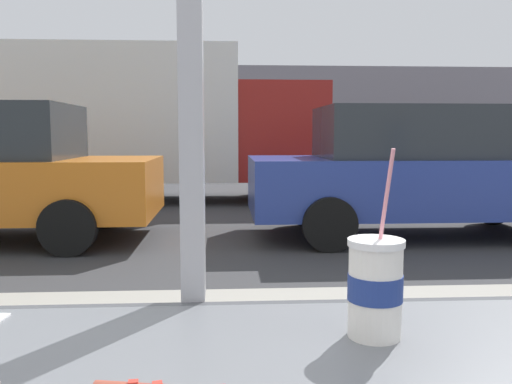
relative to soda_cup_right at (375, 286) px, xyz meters
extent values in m
plane|color=#38383A|center=(-0.33, 8.17, -1.10)|extent=(60.00, 60.00, 0.00)
cube|color=#9E998E|center=(-0.33, 1.77, -1.02)|extent=(16.00, 2.80, 0.15)
cube|color=#404245|center=(-0.33, 0.20, -0.10)|extent=(1.92, 0.02, 0.02)
cube|color=gray|center=(-0.33, 22.74, 1.03)|extent=(28.00, 1.20, 4.26)
cylinder|color=white|center=(0.00, 0.00, -0.01)|extent=(0.09, 0.09, 0.16)
cylinder|color=navy|center=(0.00, 0.00, 0.00)|extent=(0.10, 0.10, 0.05)
cylinder|color=black|center=(0.00, 0.00, 0.07)|extent=(0.08, 0.08, 0.01)
cylinder|color=white|center=(0.00, 0.00, 0.08)|extent=(0.10, 0.10, 0.01)
cylinder|color=pink|center=(0.01, -0.01, 0.14)|extent=(0.02, 0.04, 0.20)
cube|color=red|center=(-0.37, -0.26, -0.04)|extent=(0.01, 0.01, 0.01)
cylinder|color=black|center=(-2.01, 6.91, -0.78)|extent=(0.64, 0.18, 0.64)
cylinder|color=black|center=(-2.01, 5.08, -0.78)|extent=(0.64, 0.18, 0.64)
cube|color=#283D93|center=(2.36, 6.00, -0.41)|extent=(4.55, 1.73, 0.73)
cube|color=#282D33|center=(2.19, 6.00, 0.28)|extent=(2.37, 1.52, 0.66)
cylinder|color=black|center=(3.77, 6.86, -0.78)|extent=(0.64, 0.18, 0.64)
cylinder|color=black|center=(0.95, 6.86, -0.78)|extent=(0.64, 0.18, 0.64)
cylinder|color=black|center=(0.95, 5.13, -0.78)|extent=(0.64, 0.18, 0.64)
cube|color=silver|center=(-2.33, 10.05, 0.64)|extent=(4.66, 2.20, 2.57)
cube|color=maroon|center=(0.80, 10.05, 0.30)|extent=(1.90, 2.10, 1.90)
cylinder|color=black|center=(0.80, 11.10, -0.65)|extent=(0.90, 0.24, 0.90)
cylinder|color=black|center=(0.80, 9.00, -0.65)|extent=(0.90, 0.24, 0.90)
cylinder|color=black|center=(-3.13, 11.15, -0.65)|extent=(0.90, 0.24, 0.90)
cylinder|color=black|center=(-3.13, 8.95, -0.65)|extent=(0.90, 0.24, 0.90)
camera|label=1|loc=(-0.26, -0.89, 0.26)|focal=37.48mm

